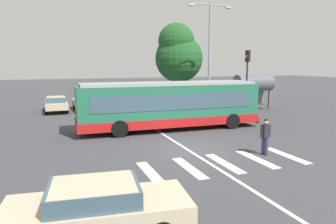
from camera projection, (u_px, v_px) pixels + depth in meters
The scene contains 16 objects.
ground_plane at pixel (190, 150), 15.30m from camera, with size 160.00×160.00×0.00m, color #3D3D42.
city_transit_bus at pixel (170, 105), 19.91m from camera, with size 11.90×2.88×3.06m.
pedestrian_crossing_street at pixel (265, 135), 14.28m from camera, with size 0.57×0.37×1.72m.
foreground_sedan at pixel (97, 206), 7.54m from camera, with size 4.68×2.32×1.35m.
parked_car_champagne at pixel (56, 103), 27.43m from camera, with size 1.92×4.53×1.35m.
parked_car_white at pixel (85, 102), 28.30m from camera, with size 2.05×4.59×1.35m.
parked_car_blue at pixel (115, 101), 28.74m from camera, with size 1.89×4.51×1.35m.
parked_car_black at pixel (144, 100), 30.09m from camera, with size 1.89×4.51×1.35m.
parked_car_silver at pixel (169, 98), 31.27m from camera, with size 2.06×4.59×1.35m.
parked_car_charcoal at pixel (195, 98), 31.60m from camera, with size 1.91×4.52×1.35m.
traffic_light_far_corner at pixel (247, 73), 24.68m from camera, with size 0.33×0.32×5.28m.
bus_stop_shelter at pixel (253, 84), 28.50m from camera, with size 3.66×1.54×3.25m.
twin_arm_street_lamp at pixel (210, 47), 26.98m from camera, with size 4.16×0.32×9.37m.
background_tree_right at pixel (178, 54), 32.39m from camera, with size 5.01×5.01×8.41m.
crosswalk_painted_stripes at pixel (224, 163), 13.21m from camera, with size 7.07×2.76×0.01m.
lane_center_line at pixel (173, 141), 17.11m from camera, with size 0.16×24.00×0.01m, color silver.
Camera 1 is at (-6.22, -13.50, 4.19)m, focal length 33.05 mm.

